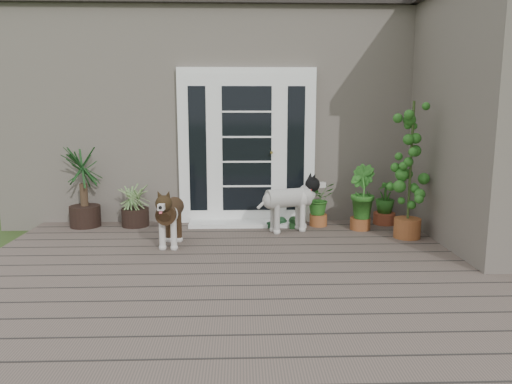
{
  "coord_description": "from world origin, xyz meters",
  "views": [
    {
      "loc": [
        -0.3,
        -4.2,
        1.75
      ],
      "look_at": [
        -0.1,
        1.75,
        0.7
      ],
      "focal_mm": 34.22,
      "sensor_mm": 36.0,
      "label": 1
    }
  ],
  "objects": [
    {
      "name": "roof_main",
      "position": [
        0.0,
        4.65,
        3.2
      ],
      "size": [
        7.6,
        4.2,
        0.2
      ],
      "primitive_type": "cube",
      "color": "#2D2826",
      "rests_on": "house_main"
    },
    {
      "name": "house_main",
      "position": [
        0.0,
        4.65,
        1.55
      ],
      "size": [
        7.4,
        4.0,
        3.1
      ],
      "primitive_type": "cube",
      "color": "#665E54",
      "rests_on": "ground"
    },
    {
      "name": "house_wing",
      "position": [
        2.9,
        1.5,
        1.55
      ],
      "size": [
        1.6,
        2.4,
        3.1
      ],
      "primitive_type": "cube",
      "color": "#665E54",
      "rests_on": "ground"
    },
    {
      "name": "clog_right",
      "position": [
        0.2,
        2.28,
        0.17
      ],
      "size": [
        0.35,
        0.35,
        0.1
      ],
      "primitive_type": null,
      "rotation": [
        0.0,
        0.0,
        -0.77
      ],
      "color": "#14341B",
      "rests_on": "deck"
    },
    {
      "name": "yucca",
      "position": [
        -2.43,
        2.4,
        0.69
      ],
      "size": [
        0.97,
        0.97,
        1.13
      ],
      "primitive_type": null,
      "rotation": [
        0.0,
        0.0,
        0.29
      ],
      "color": "black",
      "rests_on": "deck"
    },
    {
      "name": "herb_b",
      "position": [
        1.31,
        2.11,
        0.44
      ],
      "size": [
        0.53,
        0.53,
        0.65
      ],
      "primitive_type": "imported",
      "rotation": [
        0.0,
        0.0,
        1.83
      ],
      "color": "#2B5C1A",
      "rests_on": "deck"
    },
    {
      "name": "door_step",
      "position": [
        -0.2,
        2.4,
        0.14
      ],
      "size": [
        1.6,
        0.4,
        0.05
      ],
      "primitive_type": "cube",
      "color": "white",
      "rests_on": "deck"
    },
    {
      "name": "deck",
      "position": [
        0.0,
        0.4,
        0.06
      ],
      "size": [
        6.2,
        4.6,
        0.12
      ],
      "primitive_type": "cube",
      "color": "#6B5B4C",
      "rests_on": "ground"
    },
    {
      "name": "white_dog",
      "position": [
        0.33,
        2.03,
        0.45
      ],
      "size": [
        0.85,
        0.56,
        0.65
      ],
      "primitive_type": null,
      "rotation": [
        0.0,
        0.0,
        -1.25
      ],
      "color": "white",
      "rests_on": "deck"
    },
    {
      "name": "sapling",
      "position": [
        1.8,
        1.67,
        1.0
      ],
      "size": [
        0.67,
        0.67,
        1.76
      ],
      "primitive_type": null,
      "rotation": [
        0.0,
        0.0,
        -0.37
      ],
      "color": "#1D651F",
      "rests_on": "deck"
    },
    {
      "name": "spider_plant",
      "position": [
        -1.74,
        2.4,
        0.45
      ],
      "size": [
        0.73,
        0.73,
        0.66
      ],
      "primitive_type": null,
      "rotation": [
        0.0,
        0.0,
        0.21
      ],
      "color": "#8CB06C",
      "rests_on": "deck"
    },
    {
      "name": "clog_left",
      "position": [
        0.43,
        2.28,
        0.17
      ],
      "size": [
        0.19,
        0.35,
        0.1
      ],
      "primitive_type": null,
      "rotation": [
        0.0,
        0.0,
        -0.09
      ],
      "color": "black",
      "rests_on": "deck"
    },
    {
      "name": "door_unit",
      "position": [
        -0.2,
        2.6,
        1.19
      ],
      "size": [
        1.9,
        0.14,
        2.15
      ],
      "primitive_type": "cube",
      "color": "white",
      "rests_on": "deck"
    },
    {
      "name": "herb_c",
      "position": [
        1.72,
        2.4,
        0.36
      ],
      "size": [
        0.38,
        0.38,
        0.48
      ],
      "primitive_type": "imported",
      "rotation": [
        0.0,
        0.0,
        4.44
      ],
      "color": "#285A19",
      "rests_on": "deck"
    },
    {
      "name": "brindle_dog",
      "position": [
        -1.12,
        1.41,
        0.43
      ],
      "size": [
        0.36,
        0.76,
        0.62
      ],
      "primitive_type": null,
      "rotation": [
        0.0,
        0.0,
        3.08
      ],
      "color": "#3E2816",
      "rests_on": "deck"
    },
    {
      "name": "herb_a",
      "position": [
        0.78,
        2.33,
        0.38
      ],
      "size": [
        0.52,
        0.52,
        0.52
      ],
      "primitive_type": "imported",
      "rotation": [
        0.0,
        0.0,
        0.31
      ],
      "color": "#235D1A",
      "rests_on": "deck"
    }
  ]
}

